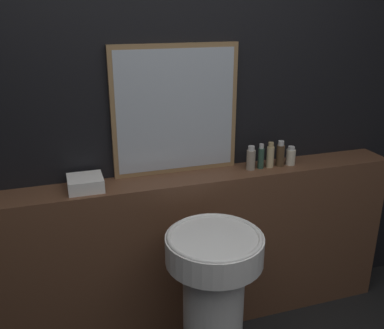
% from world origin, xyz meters
% --- Properties ---
extents(wall_back, '(8.00, 0.06, 2.50)m').
position_xyz_m(wall_back, '(0.00, 1.60, 1.25)').
color(wall_back, black).
rests_on(wall_back, ground_plane).
extents(vanity_counter, '(2.70, 0.24, 0.98)m').
position_xyz_m(vanity_counter, '(0.00, 1.45, 0.49)').
color(vanity_counter, brown).
rests_on(vanity_counter, ground_plane).
extents(pedestal_sink, '(0.47, 0.47, 0.87)m').
position_xyz_m(pedestal_sink, '(0.06, 0.98, 0.51)').
color(pedestal_sink, white).
rests_on(pedestal_sink, ground_plane).
extents(mirror, '(0.71, 0.03, 0.71)m').
position_xyz_m(mirror, '(0.03, 1.55, 1.34)').
color(mirror, '#937047').
rests_on(mirror, vanity_counter).
extents(towel_stack, '(0.18, 0.18, 0.07)m').
position_xyz_m(towel_stack, '(-0.49, 1.45, 1.02)').
color(towel_stack, white).
rests_on(towel_stack, vanity_counter).
extents(shampoo_bottle, '(0.05, 0.05, 0.14)m').
position_xyz_m(shampoo_bottle, '(0.45, 1.45, 1.05)').
color(shampoo_bottle, gray).
rests_on(shampoo_bottle, vanity_counter).
extents(conditioner_bottle, '(0.04, 0.04, 0.15)m').
position_xyz_m(conditioner_bottle, '(0.52, 1.45, 1.05)').
color(conditioner_bottle, '#2D4C3D').
rests_on(conditioner_bottle, vanity_counter).
extents(lotion_bottle, '(0.04, 0.04, 0.15)m').
position_xyz_m(lotion_bottle, '(0.58, 1.45, 1.06)').
color(lotion_bottle, '#C6B284').
rests_on(lotion_bottle, vanity_counter).
extents(body_wash_bottle, '(0.05, 0.05, 0.16)m').
position_xyz_m(body_wash_bottle, '(0.64, 1.45, 1.06)').
color(body_wash_bottle, '#4C3823').
rests_on(body_wash_bottle, vanity_counter).
extents(hand_soap_bottle, '(0.06, 0.06, 0.11)m').
position_xyz_m(hand_soap_bottle, '(0.72, 1.45, 1.04)').
color(hand_soap_bottle, beige).
rests_on(hand_soap_bottle, vanity_counter).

